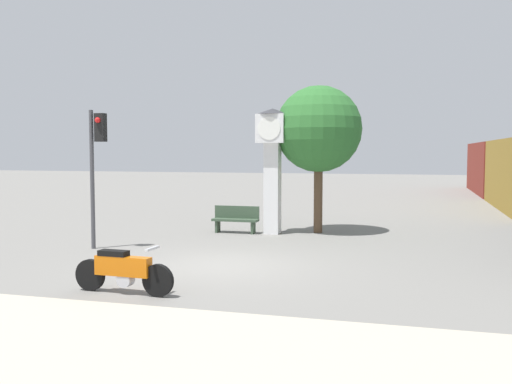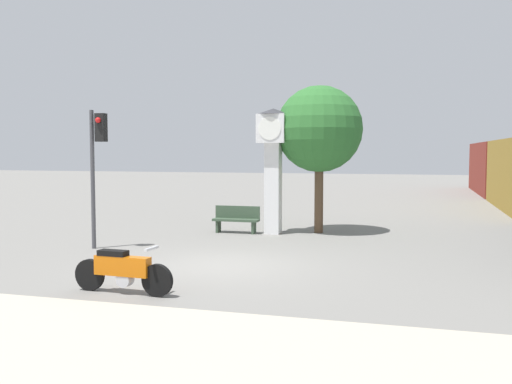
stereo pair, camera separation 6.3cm
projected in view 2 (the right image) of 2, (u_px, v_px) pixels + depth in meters
name	position (u px, v px, depth m)	size (l,w,h in m)	color
ground_plane	(222.00, 266.00, 13.96)	(120.00, 120.00, 0.00)	slate
sidewalk_strip	(33.00, 371.00, 7.12)	(36.00, 6.00, 0.10)	#B2A893
motorcycle	(122.00, 270.00, 11.19)	(2.17, 0.47, 0.96)	black
clock_tower	(273.00, 151.00, 19.26)	(1.15, 1.15, 4.25)	white
traffic_light	(97.00, 153.00, 16.23)	(0.50, 0.35, 3.98)	#47474C
street_tree	(319.00, 130.00, 19.47)	(2.96, 2.96, 5.05)	brown
bench	(236.00, 219.00, 19.63)	(1.60, 0.44, 0.92)	#384C38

